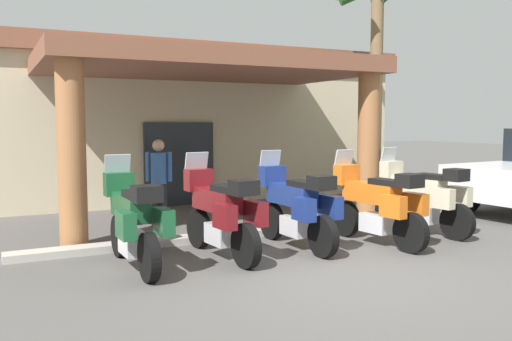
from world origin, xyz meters
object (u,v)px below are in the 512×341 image
at_px(motorcycle_blue, 296,207).
at_px(pedestrian, 159,176).
at_px(motel_building, 149,121).
at_px(motorcycle_maroon, 221,213).
at_px(palm_tree_near_portico, 377,16).
at_px(motorcycle_green, 133,221).
at_px(motorcycle_cream, 423,197).
at_px(motorcycle_orange, 377,204).

distance_m(motorcycle_blue, pedestrian, 3.22).
relative_size(motel_building, motorcycle_blue, 6.14).
distance_m(motorcycle_maroon, palm_tree_near_portico, 8.53).
height_order(motorcycle_green, palm_tree_near_portico, palm_tree_near_portico).
height_order(motorcycle_maroon, motorcycle_cream, same).
height_order(motel_building, motorcycle_orange, motel_building).
xyz_separation_m(motel_building, motorcycle_orange, (1.53, -8.60, -1.43)).
height_order(motorcycle_maroon, motorcycle_blue, same).
bearing_deg(pedestrian, motorcycle_cream, 82.82).
relative_size(motel_building, motorcycle_orange, 6.15).
relative_size(motel_building, pedestrian, 7.71).
bearing_deg(motorcycle_green, motorcycle_blue, -90.02).
bearing_deg(motorcycle_green, motel_building, -18.46).
xyz_separation_m(motorcycle_maroon, motorcycle_blue, (1.38, 0.02, 0.00)).
relative_size(motorcycle_blue, pedestrian, 1.26).
bearing_deg(motorcycle_green, palm_tree_near_portico, -63.13).
height_order(motel_building, motorcycle_green, motel_building).
bearing_deg(motel_building, motorcycle_blue, -88.08).
bearing_deg(motel_building, motorcycle_orange, -79.05).
xyz_separation_m(motorcycle_maroon, motorcycle_cream, (4.14, -0.04, 0.00)).
bearing_deg(motorcycle_blue, motorcycle_maroon, 88.58).
relative_size(motorcycle_maroon, motorcycle_cream, 1.00).
xyz_separation_m(motel_building, motorcycle_blue, (0.15, -8.20, -1.43)).
height_order(motorcycle_green, motorcycle_maroon, same).
bearing_deg(motorcycle_orange, motorcycle_cream, -82.20).
distance_m(motorcycle_cream, pedestrian, 5.16).
height_order(motel_building, palm_tree_near_portico, palm_tree_near_portico).
xyz_separation_m(motorcycle_blue, motorcycle_orange, (1.38, -0.40, 0.00)).
bearing_deg(motel_building, pedestrian, -103.21).
distance_m(motel_building, pedestrian, 5.64).
distance_m(motorcycle_maroon, motorcycle_cream, 4.14).
xyz_separation_m(motorcycle_green, motorcycle_blue, (2.76, 0.04, 0.00)).
relative_size(motorcycle_green, palm_tree_near_portico, 0.33).
height_order(motorcycle_green, pedestrian, pedestrian).
xyz_separation_m(motorcycle_green, motorcycle_orange, (4.14, -0.36, 0.00)).
bearing_deg(motorcycle_orange, palm_tree_near_portico, -44.56).
bearing_deg(motorcycle_cream, motel_building, 11.14).
xyz_separation_m(motorcycle_maroon, pedestrian, (-0.12, 2.86, 0.33)).
height_order(motorcycle_orange, motorcycle_cream, same).
distance_m(motorcycle_green, motorcycle_cream, 5.52).
bearing_deg(motorcycle_orange, pedestrian, 35.63).
relative_size(motorcycle_blue, motorcycle_cream, 1.00).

